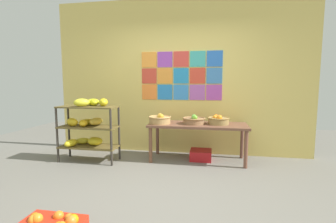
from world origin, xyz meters
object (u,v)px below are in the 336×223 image
fruit_basket_right (218,120)px  display_table (198,128)px  fruit_basket_left (160,119)px  produce_crate_under_table (201,155)px  banana_shelf_unit (88,125)px  fruit_basket_back_left (194,120)px

fruit_basket_right → display_table: bearing=-176.2°
fruit_basket_left → fruit_basket_right: 1.00m
produce_crate_under_table → banana_shelf_unit: bearing=-169.0°
fruit_basket_back_left → fruit_basket_left: size_ratio=1.01×
banana_shelf_unit → fruit_basket_left: bearing=11.7°
fruit_basket_back_left → fruit_basket_right: (0.41, 0.04, 0.00)m
fruit_basket_back_left → fruit_basket_right: size_ratio=1.07×
fruit_basket_left → produce_crate_under_table: bearing=9.8°
fruit_basket_left → produce_crate_under_table: size_ratio=1.06×
banana_shelf_unit → fruit_basket_back_left: 1.82m
display_table → fruit_basket_right: 0.37m
display_table → fruit_basket_back_left: 0.15m
display_table → produce_crate_under_table: size_ratio=4.53×
banana_shelf_unit → fruit_basket_left: (1.21, 0.25, 0.09)m
display_table → fruit_basket_back_left: bearing=-168.9°
display_table → fruit_basket_left: bearing=-172.8°
fruit_basket_back_left → fruit_basket_right: bearing=5.0°
fruit_basket_left → produce_crate_under_table: fruit_basket_left is taller
banana_shelf_unit → produce_crate_under_table: (1.91, 0.37, -0.54)m
display_table → fruit_basket_left: (-0.65, -0.08, 0.15)m
display_table → produce_crate_under_table: bearing=34.7°
produce_crate_under_table → display_table: bearing=-145.3°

